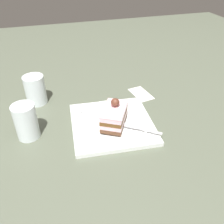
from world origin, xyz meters
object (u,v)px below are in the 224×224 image
Objects in this scene: dessert_plate at (112,123)px; folded_napkin at (141,94)px; fork at (140,129)px; cake_slice at (114,116)px; drink_glass_far at (35,91)px; drink_glass_near at (26,123)px.

dessert_plate is 0.22m from folded_napkin.
fork reaches higher than folded_napkin.
fork is 0.24m from folded_napkin.
folded_napkin is (-0.16, -0.17, -0.05)m from cake_slice.
fork is at bearing 136.25° from drink_glass_far.
drink_glass_far is at bearing -43.31° from dessert_plate.
fork is 0.98× the size of folded_napkin.
cake_slice is 0.09m from fork.
dessert_plate is 2.62× the size of drink_glass_far.
drink_glass_far reaches higher than dessert_plate.
cake_slice is (-0.00, 0.02, 0.04)m from dessert_plate.
folded_napkin is at bearing -136.62° from dessert_plate.
drink_glass_far is 0.99× the size of folded_napkin.
dessert_plate is 0.25m from drink_glass_near.
dessert_plate is at bearing 136.69° from drink_glass_far.
drink_glass_near is at bearing 17.54° from folded_napkin.
fork reaches higher than dessert_plate.
drink_glass_far is (0.28, -0.27, 0.02)m from fork.
folded_napkin is (-0.09, -0.22, -0.02)m from fork.
cake_slice reaches higher than dessert_plate.
fork is at bearing 143.54° from cake_slice.
drink_glass_near is 0.43m from folded_napkin.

